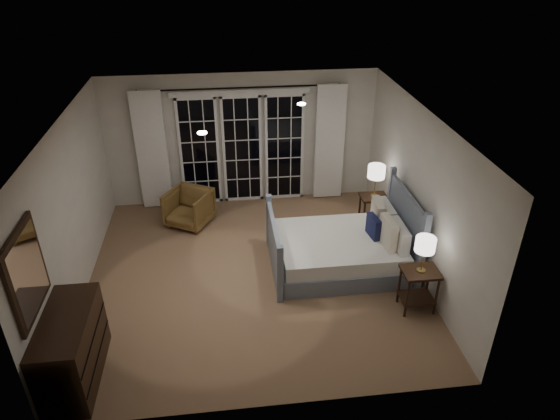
{
  "coord_description": "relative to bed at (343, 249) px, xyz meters",
  "views": [
    {
      "loc": [
        -0.35,
        -6.29,
        4.68
      ],
      "look_at": [
        0.43,
        0.09,
        1.05
      ],
      "focal_mm": 32.0,
      "sensor_mm": 36.0,
      "label": 1
    }
  ],
  "objects": [
    {
      "name": "wall_back",
      "position": [
        -1.42,
        2.46,
        0.94
      ],
      "size": [
        5.0,
        0.02,
        2.5
      ],
      "primitive_type": "cube",
      "color": "beige",
      "rests_on": "floor"
    },
    {
      "name": "lamp_right",
      "position": [
        0.8,
        1.14,
        0.75
      ],
      "size": [
        0.3,
        0.3,
        0.58
      ],
      "color": "#AE8E45",
      "rests_on": "nightstand_right"
    },
    {
      "name": "downlight_a",
      "position": [
        -0.62,
        0.56,
        2.18
      ],
      "size": [
        0.12,
        0.12,
        0.01
      ],
      "primitive_type": "cylinder",
      "color": "white",
      "rests_on": "ceiling"
    },
    {
      "name": "downlight_b",
      "position": [
        -2.02,
        -0.44,
        2.18
      ],
      "size": [
        0.12,
        0.12,
        0.01
      ],
      "primitive_type": "cylinder",
      "color": "white",
      "rests_on": "ceiling"
    },
    {
      "name": "nightstand_right",
      "position": [
        0.8,
        1.14,
        0.08
      ],
      "size": [
        0.46,
        0.37,
        0.6
      ],
      "color": "black",
      "rests_on": "floor"
    },
    {
      "name": "mirror",
      "position": [
        -3.89,
        -1.84,
        1.24
      ],
      "size": [
        0.05,
        0.85,
        1.0
      ],
      "color": "black",
      "rests_on": "wall_left"
    },
    {
      "name": "wall_left",
      "position": [
        -3.92,
        -0.04,
        0.94
      ],
      "size": [
        0.02,
        5.0,
        2.5
      ],
      "primitive_type": "cube",
      "color": "beige",
      "rests_on": "floor"
    },
    {
      "name": "wall_front",
      "position": [
        -1.42,
        -2.54,
        0.94
      ],
      "size": [
        5.0,
        0.02,
        2.5
      ],
      "primitive_type": "cube",
      "color": "beige",
      "rests_on": "floor"
    },
    {
      "name": "wall_right",
      "position": [
        1.08,
        -0.04,
        0.94
      ],
      "size": [
        0.02,
        5.0,
        2.5
      ],
      "primitive_type": "cube",
      "color": "beige",
      "rests_on": "floor"
    },
    {
      "name": "curtain_rod",
      "position": [
        -1.42,
        2.36,
        1.94
      ],
      "size": [
        3.5,
        0.03,
        0.03
      ],
      "primitive_type": "cylinder",
      "rotation": [
        0.0,
        1.57,
        0.0
      ],
      "color": "black",
      "rests_on": "wall_back"
    },
    {
      "name": "french_doors",
      "position": [
        -1.42,
        2.42,
        0.78
      ],
      "size": [
        2.5,
        0.04,
        2.2
      ],
      "color": "black",
      "rests_on": "wall_back"
    },
    {
      "name": "ceiling",
      "position": [
        -1.42,
        -0.04,
        2.19
      ],
      "size": [
        5.0,
        5.0,
        0.0
      ],
      "primitive_type": "plane",
      "rotation": [
        3.14,
        0.0,
        0.0
      ],
      "color": "white",
      "rests_on": "wall_back"
    },
    {
      "name": "curtain_left",
      "position": [
        -3.07,
        2.34,
        0.84
      ],
      "size": [
        0.55,
        0.1,
        2.25
      ],
      "primitive_type": "cube",
      "color": "white",
      "rests_on": "curtain_rod"
    },
    {
      "name": "floor",
      "position": [
        -1.42,
        -0.04,
        -0.31
      ],
      "size": [
        5.0,
        5.0,
        0.0
      ],
      "primitive_type": "plane",
      "color": "#92694E",
      "rests_on": "ground"
    },
    {
      "name": "dresser",
      "position": [
        -3.65,
        -1.84,
        0.14
      ],
      "size": [
        0.54,
        1.27,
        0.9
      ],
      "color": "black",
      "rests_on": "floor"
    },
    {
      "name": "lamp_left",
      "position": [
        0.79,
        -1.13,
        0.75
      ],
      "size": [
        0.27,
        0.27,
        0.53
      ],
      "color": "#AE8E45",
      "rests_on": "nightstand_left"
    },
    {
      "name": "nightstand_left",
      "position": [
        0.79,
        -1.13,
        0.11
      ],
      "size": [
        0.5,
        0.4,
        0.64
      ],
      "color": "black",
      "rests_on": "floor"
    },
    {
      "name": "armchair",
      "position": [
        -2.45,
        1.59,
        0.02
      ],
      "size": [
        0.97,
        0.98,
        0.66
      ],
      "primitive_type": "imported",
      "rotation": [
        0.0,
        0.0,
        -0.51
      ],
      "color": "brown",
      "rests_on": "floor"
    },
    {
      "name": "bed",
      "position": [
        0.0,
        0.0,
        0.0
      ],
      "size": [
        2.1,
        1.5,
        1.22
      ],
      "color": "slate",
      "rests_on": "floor"
    },
    {
      "name": "curtain_right",
      "position": [
        0.23,
        2.34,
        0.84
      ],
      "size": [
        0.55,
        0.1,
        2.25
      ],
      "primitive_type": "cube",
      "color": "white",
      "rests_on": "curtain_rod"
    }
  ]
}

